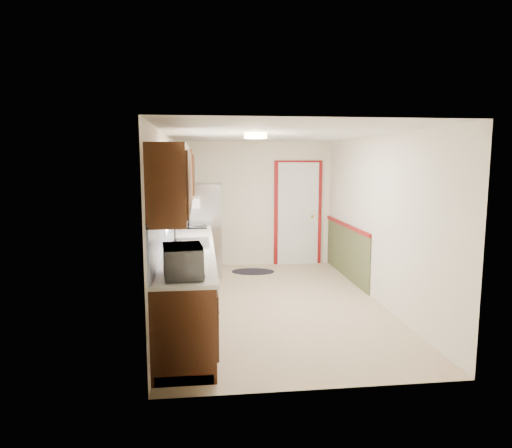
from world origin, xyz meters
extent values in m
cube|color=tan|center=(0.00, 0.00, 0.00)|extent=(3.20, 5.20, 0.12)
cube|color=white|center=(0.00, 0.00, 2.40)|extent=(3.20, 5.20, 0.12)
cube|color=white|center=(0.00, 2.50, 1.20)|extent=(3.20, 0.10, 2.40)
cube|color=white|center=(0.00, -2.50, 1.20)|extent=(3.20, 0.10, 2.40)
cube|color=white|center=(-1.50, 0.00, 1.20)|extent=(0.10, 5.20, 2.40)
cube|color=white|center=(1.50, 0.00, 1.20)|extent=(0.10, 5.20, 2.40)
cube|color=#371A0C|center=(-1.20, -0.30, 0.45)|extent=(0.60, 4.00, 0.90)
cube|color=silver|center=(-1.19, -0.30, 0.92)|extent=(0.63, 4.00, 0.04)
cube|color=#5F84E7|center=(-1.49, -0.30, 1.22)|extent=(0.02, 4.00, 0.55)
cube|color=#371A0C|center=(-1.32, -1.60, 1.83)|extent=(0.35, 1.40, 0.75)
cube|color=#371A0C|center=(-1.32, 1.10, 1.83)|extent=(0.35, 1.20, 0.75)
cube|color=white|center=(-1.49, -0.20, 1.62)|extent=(0.02, 1.00, 0.90)
cube|color=#D35E27|center=(-1.44, -0.20, 1.97)|extent=(0.05, 1.12, 0.24)
cube|color=#B7B7BC|center=(-1.19, -0.20, 0.95)|extent=(0.52, 0.82, 0.02)
cube|color=white|center=(-1.27, 1.15, 1.38)|extent=(0.45, 0.60, 0.15)
cube|color=maroon|center=(0.85, 2.47, 1.00)|extent=(0.94, 0.05, 2.08)
cube|color=white|center=(0.85, 2.44, 1.00)|extent=(0.80, 0.04, 2.00)
cube|color=#49522E|center=(1.49, 1.35, 0.45)|extent=(0.02, 2.30, 0.90)
cube|color=maroon|center=(1.48, 1.35, 0.92)|extent=(0.04, 2.30, 0.06)
cylinder|color=#FFD88C|center=(-0.30, -0.20, 2.36)|extent=(0.30, 0.30, 0.06)
imported|color=white|center=(-1.20, -1.95, 1.12)|extent=(0.36, 0.57, 0.36)
cube|color=#B7B7BC|center=(-1.02, 1.78, 0.82)|extent=(0.70, 0.66, 1.63)
cylinder|color=black|center=(-1.25, 1.42, 0.74)|extent=(0.02, 0.02, 1.14)
ellipsoid|color=black|center=(-0.10, 1.90, 0.01)|extent=(0.85, 0.61, 0.01)
cube|color=black|center=(-1.19, 1.37, 0.95)|extent=(0.49, 0.59, 0.02)
camera|label=1|loc=(-1.01, -6.26, 2.05)|focal=32.00mm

